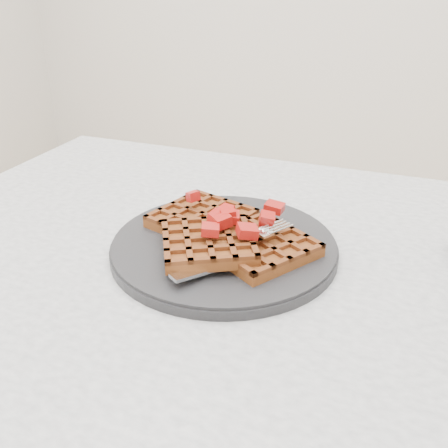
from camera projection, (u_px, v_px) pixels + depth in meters
name	position (u px, v px, depth m)	size (l,w,h in m)	color
table	(309.00, 363.00, 0.62)	(1.20, 0.80, 0.75)	silver
plate	(224.00, 246.00, 0.64)	(0.29, 0.29, 0.02)	black
waffles	(223.00, 234.00, 0.63)	(0.24, 0.22, 0.03)	brown
strawberry_pile	(224.00, 214.00, 0.62)	(0.15, 0.15, 0.02)	maroon
fork	(243.00, 255.00, 0.59)	(0.02, 0.18, 0.02)	silver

